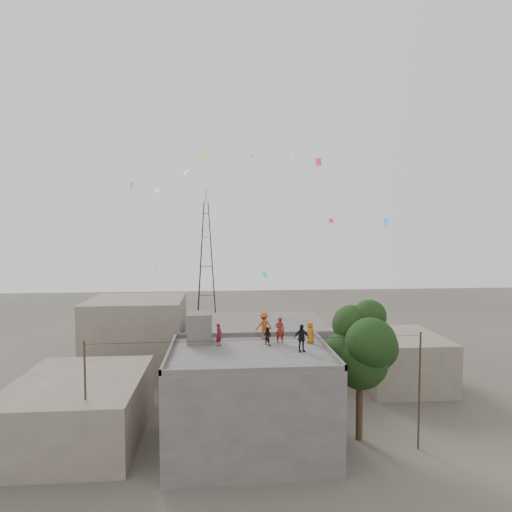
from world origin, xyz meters
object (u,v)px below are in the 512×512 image
Objects in this scene: person_dark_adult at (301,338)px; tree at (362,347)px; transmission_tower at (206,260)px; person_red_adult at (280,330)px; stair_head_box at (200,328)px.

tree is at bearing -1.65° from person_dark_adult.
tree is 41.12m from transmission_tower.
person_red_adult is at bearing 103.61° from person_dark_adult.
person_dark_adult is at bearing -169.65° from tree.
transmission_tower is 11.50× the size of person_red_adult.
person_red_adult is (6.16, -37.97, -2.10)m from transmission_tower.
transmission_tower is at bearing -70.60° from person_red_adult.
stair_head_box is 37.46m from transmission_tower.
stair_head_box is 6.99m from person_dark_adult.
tree is 5.23× the size of person_red_adult.
stair_head_box reaches higher than person_dark_adult.
person_red_adult is at bearing 164.61° from tree.
transmission_tower reaches higher than person_red_adult.
tree is at bearing -10.74° from stair_head_box.
person_red_adult is 2.43m from person_dark_adult.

